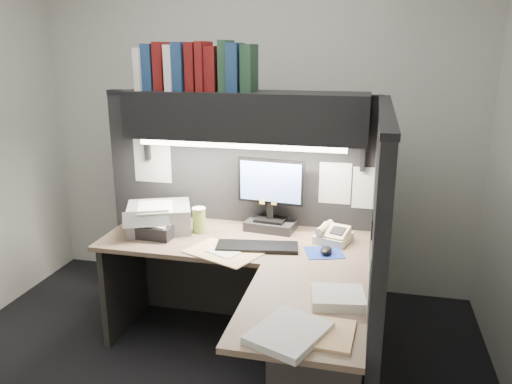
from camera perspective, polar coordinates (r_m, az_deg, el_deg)
wall_back at (r=3.98m, az=-0.28°, el=8.00°), size 3.50×0.04×2.70m
partition_back at (r=3.56m, az=-1.94°, el=-2.11°), size 1.90×0.06×1.60m
partition_right at (r=2.74m, az=13.48°, el=-8.25°), size 0.06×1.50×1.60m
desk at (r=2.79m, az=1.10°, el=-15.58°), size 1.70×1.53×0.73m
overhead_shelf at (r=3.21m, az=-1.25°, el=8.74°), size 1.55×0.34×0.30m
task_light_tube at (r=3.10m, az=-1.88°, el=5.29°), size 1.32×0.04×0.04m
monitor at (r=3.32m, az=1.69°, el=-1.19°), size 0.45×0.23×0.49m
keyboard at (r=3.07m, az=0.15°, el=-6.27°), size 0.52×0.24×0.02m
mousepad at (r=3.04m, az=7.77°, el=-6.88°), size 0.27×0.26×0.00m
mouse at (r=3.02m, az=8.01°, el=-6.62°), size 0.07×0.11×0.04m
telephone at (r=3.20m, az=8.84°, el=-4.94°), size 0.25×0.26×0.08m
coffee_cup at (r=3.34m, az=-6.51°, el=-3.28°), size 0.10×0.10×0.16m
printer at (r=3.43m, az=-11.01°, el=-2.86°), size 0.52×0.48×0.17m
notebook_stack at (r=3.34m, az=-11.40°, el=-4.17°), size 0.29×0.24×0.08m
open_folder at (r=3.01m, az=-3.80°, el=-6.92°), size 0.50×0.42×0.01m
paper_stack_a at (r=2.49m, az=9.34°, el=-11.84°), size 0.29×0.25×0.05m
paper_stack_b at (r=2.21m, az=3.78°, el=-15.77°), size 0.37×0.41×0.03m
manila_stack at (r=2.24m, az=8.39°, el=-15.73°), size 0.22×0.27×0.01m
binder_row at (r=3.28m, az=-6.81°, el=13.99°), size 0.75×0.26×0.31m
pinned_papers at (r=3.05m, az=3.31°, el=-0.21°), size 1.76×1.31×0.51m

